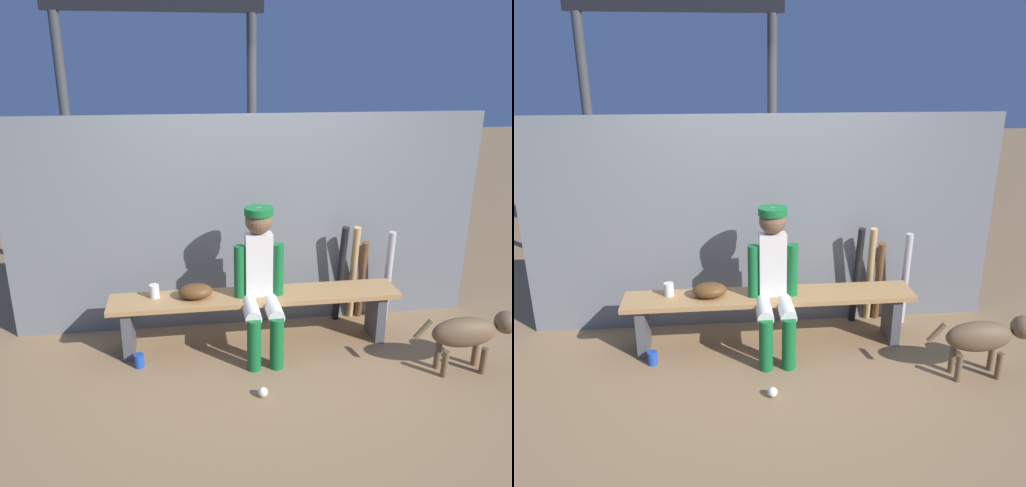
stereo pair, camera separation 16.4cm
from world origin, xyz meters
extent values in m
plane|color=olive|center=(0.00, 0.00, 0.00)|extent=(30.00, 30.00, 0.00)
cube|color=slate|center=(0.00, 0.43, 0.95)|extent=(4.16, 0.03, 1.90)
cube|color=#AD7F4C|center=(0.00, 0.00, 0.45)|extent=(2.42, 0.36, 0.04)
cube|color=#4C4C51|center=(-1.06, 0.00, 0.22)|extent=(0.08, 0.29, 0.43)
cube|color=#4C4C51|center=(1.06, 0.00, 0.22)|extent=(0.08, 0.29, 0.43)
cube|color=silver|center=(0.02, 0.00, 0.74)|extent=(0.22, 0.13, 0.53)
sphere|color=brown|center=(0.02, 0.00, 1.11)|extent=(0.22, 0.22, 0.22)
cylinder|color=#14662D|center=(0.02, 0.00, 1.19)|extent=(0.23, 0.23, 0.06)
cylinder|color=silver|center=(-0.07, -0.19, 0.43)|extent=(0.13, 0.38, 0.13)
cylinder|color=#14662D|center=(-0.07, -0.38, 0.22)|extent=(0.11, 0.11, 0.43)
cylinder|color=#14662D|center=(-0.14, -0.02, 0.69)|extent=(0.09, 0.09, 0.45)
cylinder|color=silver|center=(0.11, -0.19, 0.43)|extent=(0.13, 0.38, 0.13)
cylinder|color=#14662D|center=(0.11, -0.38, 0.22)|extent=(0.11, 0.11, 0.43)
cylinder|color=#14662D|center=(0.18, -0.02, 0.69)|extent=(0.09, 0.09, 0.45)
ellipsoid|color=#593819|center=(-0.50, 0.00, 0.53)|extent=(0.28, 0.20, 0.12)
cylinder|color=black|center=(0.82, 0.31, 0.47)|extent=(0.09, 0.19, 0.94)
cylinder|color=tan|center=(0.95, 0.33, 0.47)|extent=(0.11, 0.23, 0.94)
cylinder|color=brown|center=(1.03, 0.32, 0.40)|extent=(0.10, 0.23, 0.80)
cylinder|color=#B7B7BC|center=(1.26, 0.26, 0.44)|extent=(0.08, 0.14, 0.89)
sphere|color=white|center=(-0.05, -0.74, 0.04)|extent=(0.07, 0.07, 0.07)
cylinder|color=#1E47AD|center=(-0.97, -0.22, 0.06)|extent=(0.08, 0.08, 0.11)
cylinder|color=silver|center=(-0.84, 0.06, 0.53)|extent=(0.08, 0.08, 0.11)
cylinder|color=#3F3F42|center=(-1.70, 1.58, 1.38)|extent=(0.10, 0.10, 2.76)
cylinder|color=#3F3F42|center=(0.18, 1.58, 1.38)|extent=(0.10, 0.10, 2.76)
ellipsoid|color=brown|center=(1.53, -0.63, 0.34)|extent=(0.52, 0.20, 0.24)
sphere|color=brown|center=(1.87, -0.63, 0.40)|extent=(0.18, 0.18, 0.18)
cylinder|color=brown|center=(1.19, -0.63, 0.39)|extent=(0.15, 0.04, 0.16)
cylinder|color=brown|center=(1.69, -0.57, 0.11)|extent=(0.05, 0.05, 0.22)
cylinder|color=brown|center=(1.69, -0.69, 0.11)|extent=(0.05, 0.05, 0.22)
cylinder|color=brown|center=(1.37, -0.57, 0.11)|extent=(0.05, 0.05, 0.22)
cylinder|color=brown|center=(1.37, -0.69, 0.11)|extent=(0.05, 0.05, 0.22)
camera|label=1|loc=(-0.55, -3.88, 2.28)|focal=36.12mm
camera|label=2|loc=(-0.38, -3.90, 2.28)|focal=36.12mm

